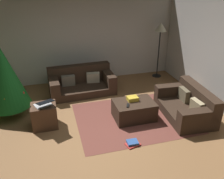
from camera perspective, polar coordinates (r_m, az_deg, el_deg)
name	(u,v)px	position (r m, az deg, el deg)	size (l,w,h in m)	color
ground_plane	(97,139)	(4.86, -3.71, -11.79)	(6.40, 6.40, 0.00)	brown
rear_partition	(73,39)	(7.16, -9.49, 12.01)	(6.40, 0.12, 2.60)	#BCB7B2
couch_left	(81,82)	(6.66, -7.43, 1.71)	(1.79, 0.98, 0.71)	#332319
couch_right	(188,105)	(5.76, 17.84, -3.54)	(1.00, 1.56, 0.67)	#332319
ottoman	(134,110)	(5.41, 5.31, -4.96)	(0.90, 0.64, 0.41)	#332319
gift_box	(133,99)	(5.36, 4.97, -2.19)	(0.24, 0.19, 0.09)	gold
tv_remote	(128,105)	(5.14, 3.84, -3.85)	(0.05, 0.16, 0.02)	black
christmas_tree	(4,76)	(5.64, -24.51, 2.92)	(0.97, 0.97, 1.80)	brown
side_table	(45,116)	(5.27, -15.95, -6.13)	(0.52, 0.44, 0.53)	#4C3323
laptop	(44,104)	(5.07, -16.12, -3.31)	(0.46, 0.49, 0.17)	silver
book_stack	(133,143)	(4.71, 4.99, -12.76)	(0.31, 0.25, 0.07)	#B7332D
corner_lamp	(160,31)	(7.45, 11.61, 13.55)	(0.36, 0.36, 1.70)	black
area_rug	(134,118)	(5.51, 5.23, -6.78)	(2.60, 2.00, 0.01)	brown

